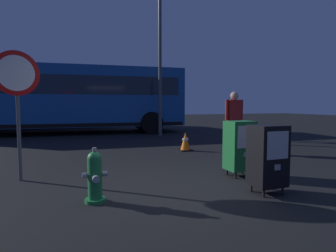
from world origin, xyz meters
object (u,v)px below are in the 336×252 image
Objects in this scene: bus_near at (66,96)px; newspaper_box_primary at (240,145)px; newspaper_box_secondary at (268,155)px; stop_sign at (17,88)px; traffic_cone at (185,142)px; street_light_near_right at (160,44)px; bus_far at (18,97)px; fire_hydrant at (95,177)px; pedestrian at (234,118)px.

newspaper_box_primary is at bearing -68.33° from bus_near.
newspaper_box_secondary is at bearing -101.77° from newspaper_box_primary.
stop_sign is 4.21× the size of traffic_cone.
bus_near is at bearing 116.33° from traffic_cone.
street_light_near_right reaches higher than stop_sign.
traffic_cone is at bearing 25.73° from stop_sign.
bus_far is (-5.13, 14.04, 1.14)m from newspaper_box_secondary.
stop_sign is (-3.54, 2.06, 1.03)m from newspaper_box_secondary.
fire_hydrant is at bearing 168.38° from newspaper_box_secondary.
stop_sign is at bearing -167.33° from pedestrian.
newspaper_box_secondary is at bearing -76.49° from bus_far.
bus_near reaches higher than newspaper_box_primary.
newspaper_box_primary is (2.65, 0.50, 0.22)m from fire_hydrant.
bus_near is (-2.87, 9.25, 1.14)m from newspaper_box_primary.
pedestrian is 0.16× the size of bus_near.
street_light_near_right reaches higher than pedestrian.
newspaper_box_primary is at bearing -96.77° from street_light_near_right.
fire_hydrant is 2.71m from newspaper_box_primary.
stop_sign is 12.08m from bus_far.
stop_sign is at bearing -89.01° from bus_far.
street_light_near_right is at bearing 96.23° from pedestrian.
stop_sign is (-1.10, 1.55, 1.25)m from fire_hydrant.
pedestrian is (1.34, 2.20, 0.38)m from newspaper_box_primary.
bus_near is (-3.11, 6.28, 1.45)m from traffic_cone.
pedestrian is at bearing 58.66° from newspaper_box_primary.
stop_sign reaches higher than traffic_cone.
bus_near is at bearing 107.24° from newspaper_box_primary.
stop_sign is (-3.75, 1.05, 1.03)m from newspaper_box_primary.
traffic_cone is (0.45, 3.98, -0.31)m from newspaper_box_secondary.
traffic_cone is 7.15m from bus_near.
newspaper_box_primary is at bearing -74.28° from bus_far.
newspaper_box_secondary is 0.10× the size of bus_near.
fire_hydrant is 0.33× the size of stop_sign.
stop_sign is at bearing -91.70° from bus_near.
newspaper_box_primary reaches higher than traffic_cone.
fire_hydrant is at bearing -84.28° from bus_near.
newspaper_box_primary reaches higher than fire_hydrant.
street_light_near_right is (3.47, 7.42, 3.48)m from fire_hydrant.
fire_hydrant is 4.85m from pedestrian.
bus_far reaches higher than fire_hydrant.
newspaper_box_primary is 14.13m from bus_far.
pedestrian is at bearing -54.76° from bus_near.
newspaper_box_primary is at bearing -94.55° from traffic_cone.
bus_near is 1.62× the size of street_light_near_right.
bus_near reaches higher than fire_hydrant.
fire_hydrant is 1.41× the size of traffic_cone.
bus_near is at bearing 83.87° from stop_sign.
bus_far is at bearing 121.66° from pedestrian.
newspaper_box_secondary is at bearing -96.40° from traffic_cone.
pedestrian reaches higher than fire_hydrant.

